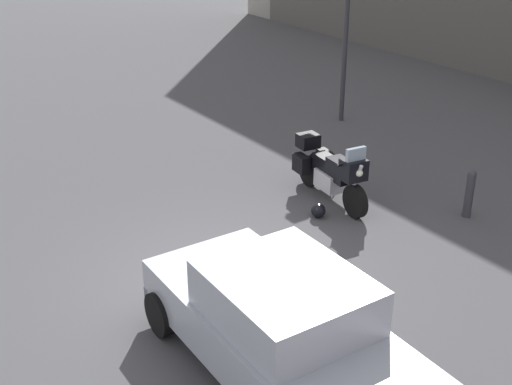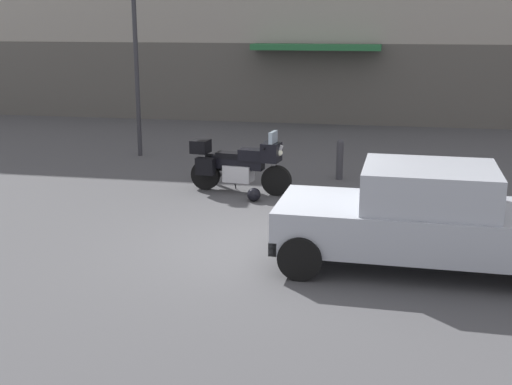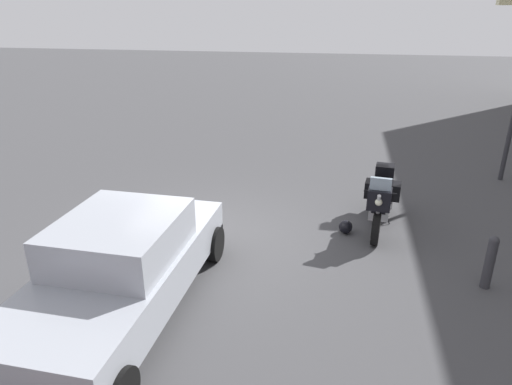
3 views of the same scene
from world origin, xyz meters
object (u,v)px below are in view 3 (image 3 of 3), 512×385
object	(u,v)px
helmet	(346,227)
car_sedan_far	(123,267)
motorcycle	(381,199)
bollard_curbside	(490,261)

from	to	relation	value
helmet	car_sedan_far	distance (m)	4.68
motorcycle	bollard_curbside	bearing A→B (deg)	45.97
helmet	car_sedan_far	world-z (taller)	car_sedan_far
helmet	bollard_curbside	bearing A→B (deg)	55.81
motorcycle	helmet	distance (m)	0.96
helmet	bollard_curbside	distance (m)	2.82
motorcycle	helmet	world-z (taller)	motorcycle
helmet	bollard_curbside	size ratio (longest dim) A/B	0.30
helmet	car_sedan_far	size ratio (longest dim) A/B	0.06
car_sedan_far	bollard_curbside	bearing A→B (deg)	-71.21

